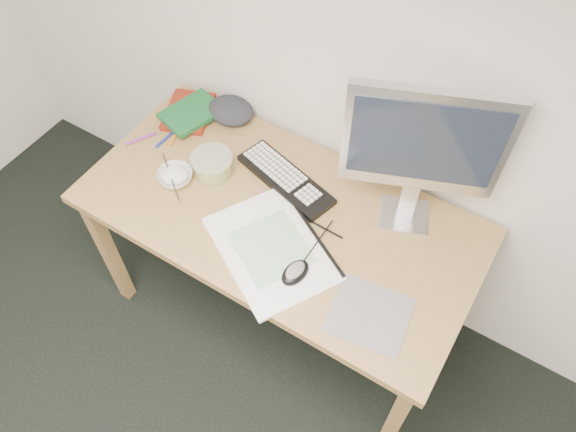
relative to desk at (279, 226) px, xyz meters
name	(u,v)px	position (x,y,z in m)	size (l,w,h in m)	color
desk	(279,226)	(0.00, 0.00, 0.00)	(1.40, 0.70, 0.75)	#A3824A
mousepad	(369,315)	(0.44, -0.18, 0.08)	(0.24, 0.22, 0.00)	slate
sketchpad	(272,249)	(0.06, -0.14, 0.09)	(0.44, 0.31, 0.01)	white
keyboard	(286,179)	(-0.05, 0.13, 0.09)	(0.40, 0.13, 0.02)	black
monitor	(423,145)	(0.37, 0.22, 0.43)	(0.46, 0.21, 0.56)	silver
mouse	(295,271)	(0.18, -0.19, 0.11)	(0.07, 0.11, 0.04)	black
rice_bowl	(175,177)	(-0.40, -0.07, 0.10)	(0.13, 0.13, 0.04)	white
chopsticks	(171,177)	(-0.39, -0.10, 0.13)	(0.02, 0.02, 0.24)	silver
fruit_tub	(212,165)	(-0.31, 0.03, 0.12)	(0.15, 0.15, 0.08)	#D7DB4D
book_red	(188,112)	(-0.57, 0.22, 0.09)	(0.17, 0.23, 0.02)	maroon
book_green	(192,113)	(-0.54, 0.21, 0.11)	(0.16, 0.22, 0.02)	#165B2B
cloth_lump	(231,111)	(-0.42, 0.30, 0.11)	(0.16, 0.13, 0.07)	#282A30
pencil_pink	(269,207)	(-0.04, 0.00, 0.09)	(0.01, 0.01, 0.20)	pink
pencil_tan	(292,213)	(0.04, 0.02, 0.09)	(0.01, 0.01, 0.19)	tan
pencil_black	(317,225)	(0.14, 0.02, 0.09)	(0.01, 0.01, 0.20)	black
marker_blue	(166,138)	(-0.56, 0.07, 0.09)	(0.01, 0.01, 0.12)	#1C2B9D
marker_orange	(177,133)	(-0.54, 0.11, 0.09)	(0.01, 0.01, 0.13)	orange
marker_purple	(141,139)	(-0.64, 0.02, 0.09)	(0.01, 0.01, 0.12)	purple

